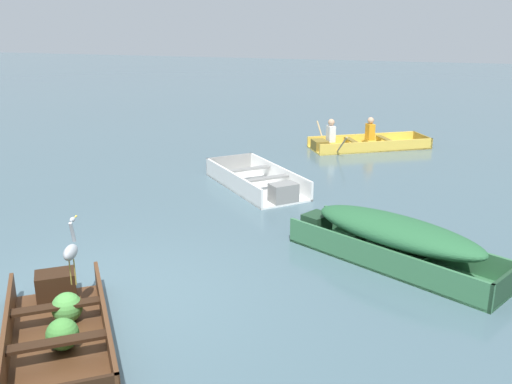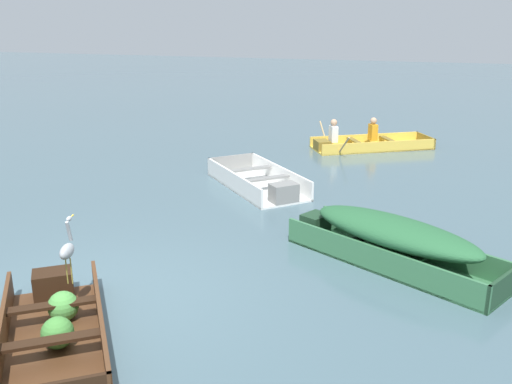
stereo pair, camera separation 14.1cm
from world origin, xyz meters
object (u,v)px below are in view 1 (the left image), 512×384
Objects in this scene: rowboat_yellow_with_crew at (362,143)px; heron_on_dinghy at (71,250)px; skiff_green_mid_moored at (394,236)px; skiff_white_near_moored at (259,183)px; dinghy_dark_varnish_foreground at (59,327)px.

heron_on_dinghy is at bearing -103.82° from rowboat_yellow_with_crew.
skiff_green_mid_moored is at bearing -80.68° from rowboat_yellow_with_crew.
skiff_green_mid_moored reaches higher than skiff_white_near_moored.
rowboat_yellow_with_crew is (2.38, 10.84, 0.00)m from dinghy_dark_varnish_foreground.
rowboat_yellow_with_crew is 4.07× the size of heron_on_dinghy.
skiff_green_mid_moored is at bearing 35.51° from heron_on_dinghy.
rowboat_yellow_with_crew reaches higher than skiff_green_mid_moored.
rowboat_yellow_with_crew is at bearing 68.79° from skiff_white_near_moored.
rowboat_yellow_with_crew is at bearing 77.62° from dinghy_dark_varnish_foreground.
skiff_white_near_moored is 3.39× the size of heron_on_dinghy.
dinghy_dark_varnish_foreground is 11.10m from rowboat_yellow_with_crew.
heron_on_dinghy reaches higher than dinghy_dark_varnish_foreground.
dinghy_dark_varnish_foreground is 0.93m from heron_on_dinghy.
dinghy_dark_varnish_foreground is 3.41× the size of heron_on_dinghy.
dinghy_dark_varnish_foreground is 4.88m from skiff_green_mid_moored.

